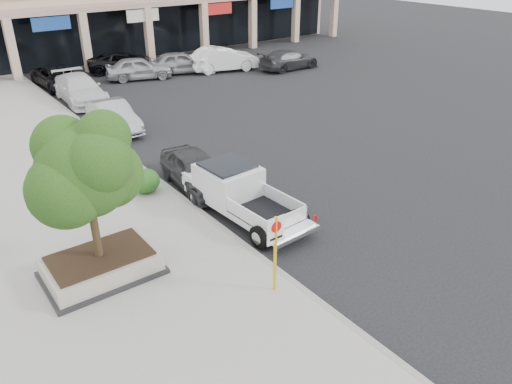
# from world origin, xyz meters

# --- Properties ---
(ground) EXTENTS (120.00, 120.00, 0.00)m
(ground) POSITION_xyz_m (0.00, 0.00, 0.00)
(ground) COLOR black
(ground) RESTS_ON ground
(sidewalk) EXTENTS (8.00, 52.00, 0.15)m
(sidewalk) POSITION_xyz_m (-5.50, 6.00, 0.07)
(sidewalk) COLOR gray
(sidewalk) RESTS_ON ground
(curb) EXTENTS (0.20, 52.00, 0.15)m
(curb) POSITION_xyz_m (-1.55, 6.00, 0.07)
(curb) COLOR gray
(curb) RESTS_ON ground
(planter) EXTENTS (3.20, 2.20, 0.68)m
(planter) POSITION_xyz_m (-5.75, 2.01, 0.48)
(planter) COLOR black
(planter) RESTS_ON sidewalk
(planter_tree) EXTENTS (2.90, 2.55, 4.00)m
(planter_tree) POSITION_xyz_m (-5.61, 2.17, 3.41)
(planter_tree) COLOR #302112
(planter_tree) RESTS_ON planter
(no_parking_sign) EXTENTS (0.55, 0.09, 2.30)m
(no_parking_sign) POSITION_xyz_m (-2.20, -1.48, 1.63)
(no_parking_sign) COLOR #E4A30C
(no_parking_sign) RESTS_ON sidewalk
(hedge) EXTENTS (1.10, 0.99, 0.93)m
(hedge) POSITION_xyz_m (-2.44, 6.06, 0.62)
(hedge) COLOR #1B4814
(hedge) RESTS_ON sidewalk
(pickup_truck) EXTENTS (2.32, 5.54, 1.71)m
(pickup_truck) POSITION_xyz_m (-0.35, 2.49, 0.86)
(pickup_truck) COLOR silver
(pickup_truck) RESTS_ON ground
(curb_car_a) EXTENTS (2.15, 4.39, 1.44)m
(curb_car_a) POSITION_xyz_m (-0.53, 5.58, 0.72)
(curb_car_a) COLOR #2B2D30
(curb_car_a) RESTS_ON ground
(curb_car_b) EXTENTS (1.69, 4.49, 1.46)m
(curb_car_b) POSITION_xyz_m (-0.53, 13.78, 0.73)
(curb_car_b) COLOR #94979B
(curb_car_b) RESTS_ON ground
(curb_car_c) EXTENTS (2.48, 5.50, 1.56)m
(curb_car_c) POSITION_xyz_m (-0.18, 19.72, 0.78)
(curb_car_c) COLOR silver
(curb_car_c) RESTS_ON ground
(curb_car_d) EXTENTS (2.61, 5.18, 1.41)m
(curb_car_d) POSITION_xyz_m (-0.19, 23.68, 0.70)
(curb_car_d) COLOR black
(curb_car_d) RESTS_ON ground
(lot_car_a) EXTENTS (4.85, 3.09, 1.54)m
(lot_car_a) POSITION_xyz_m (4.97, 22.66, 0.77)
(lot_car_a) COLOR #A7A9AF
(lot_car_a) RESTS_ON ground
(lot_car_b) EXTENTS (5.32, 2.89, 1.66)m
(lot_car_b) POSITION_xyz_m (11.19, 22.04, 0.83)
(lot_car_b) COLOR white
(lot_car_b) RESTS_ON ground
(lot_car_c) EXTENTS (4.92, 2.06, 1.42)m
(lot_car_c) POSITION_xyz_m (15.32, 18.77, 0.71)
(lot_car_c) COLOR #292B2E
(lot_car_c) RESTS_ON ground
(lot_car_d) EXTENTS (5.54, 3.85, 1.41)m
(lot_car_d) POSITION_xyz_m (5.01, 25.49, 0.70)
(lot_car_d) COLOR black
(lot_car_d) RESTS_ON ground
(lot_car_e) EXTENTS (4.98, 3.24, 1.58)m
(lot_car_e) POSITION_xyz_m (8.17, 22.48, 0.79)
(lot_car_e) COLOR gray
(lot_car_e) RESTS_ON ground
(lot_car_f) EXTENTS (5.33, 2.93, 1.67)m
(lot_car_f) POSITION_xyz_m (11.10, 21.21, 0.83)
(lot_car_f) COLOR silver
(lot_car_f) RESTS_ON ground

